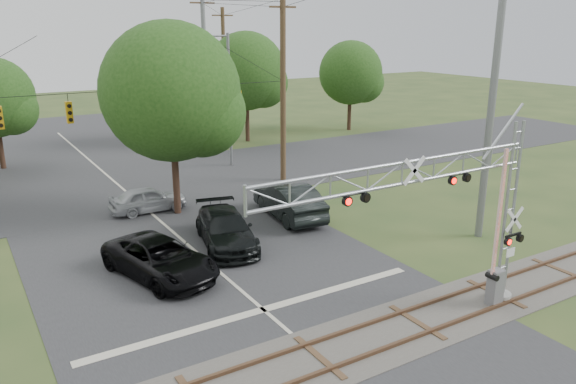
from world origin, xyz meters
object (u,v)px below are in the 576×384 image
crossing_gantry (449,207)px  traffic_signal_span (148,101)px  pickup_black (160,259)px  streetlight (227,94)px  car_dark (226,229)px  sedan_silver (148,199)px

crossing_gantry → traffic_signal_span: bearing=101.5°
crossing_gantry → traffic_signal_span: 18.79m
pickup_black → traffic_signal_span: bearing=57.5°
pickup_black → streetlight: bearing=40.6°
car_dark → sedan_silver: 6.77m
crossing_gantry → pickup_black: (-6.80, 8.44, -3.38)m
crossing_gantry → car_dark: crossing_gantry is taller
streetlight → traffic_signal_span: bearing=-143.9°
crossing_gantry → pickup_black: 11.36m
crossing_gantry → pickup_black: bearing=128.9°
traffic_signal_span → streetlight: size_ratio=2.11×
traffic_signal_span → streetlight: bearing=36.1°
crossing_gantry → car_dark: (-3.15, 10.08, -3.36)m
crossing_gantry → streetlight: streetlight is taller
crossing_gantry → sedan_silver: 17.66m
crossing_gantry → streetlight: bearing=81.6°
sedan_silver → pickup_black: bearing=165.8°
crossing_gantry → car_dark: bearing=107.4°
traffic_signal_span → sedan_silver: traffic_signal_span is taller
sedan_silver → streetlight: (8.13, 6.94, 4.44)m
car_dark → streetlight: streetlight is taller
pickup_black → sedan_silver: bearing=60.0°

